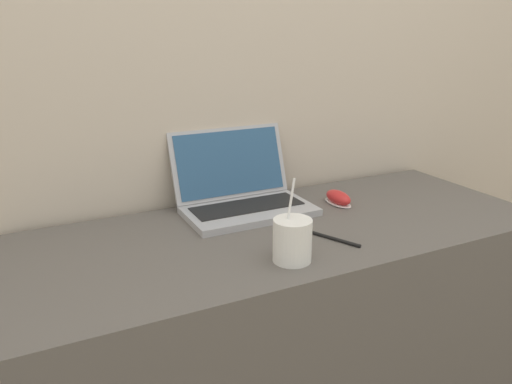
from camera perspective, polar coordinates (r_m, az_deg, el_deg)
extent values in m
cube|color=beige|center=(1.57, -2.14, 19.20)|extent=(7.00, 0.04, 2.50)
cube|color=#5B5651|center=(1.54, 3.61, -16.15)|extent=(1.45, 0.59, 0.70)
cube|color=#ADADB2|center=(1.46, -0.75, -2.21)|extent=(0.37, 0.21, 0.02)
cube|color=black|center=(1.47, -1.02, -1.60)|extent=(0.33, 0.12, 0.00)
cube|color=#ADADB2|center=(1.55, -3.04, 3.35)|extent=(0.37, 0.08, 0.21)
cube|color=#2D567F|center=(1.54, -2.96, 3.37)|extent=(0.34, 0.07, 0.19)
cylinder|color=white|center=(1.16, 4.17, -5.53)|extent=(0.09, 0.09, 0.10)
cylinder|color=black|center=(1.15, 4.22, -3.37)|extent=(0.08, 0.08, 0.01)
cylinder|color=white|center=(1.15, 3.78, -2.45)|extent=(0.04, 0.02, 0.16)
ellipsoid|color=white|center=(1.57, 9.36, -1.21)|extent=(0.06, 0.11, 0.01)
ellipsoid|color=red|center=(1.57, 9.39, -0.61)|extent=(0.05, 0.11, 0.04)
cylinder|color=black|center=(1.31, 8.78, -5.26)|extent=(0.07, 0.15, 0.01)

